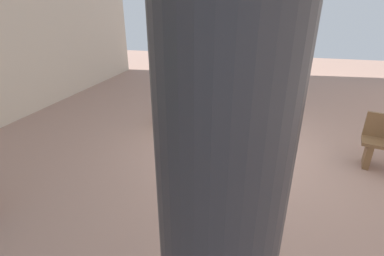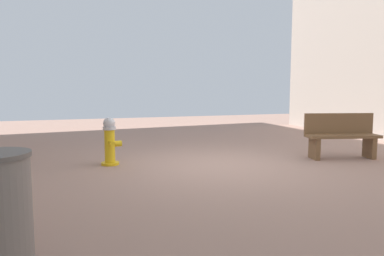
{
  "view_description": "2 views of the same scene",
  "coord_description": "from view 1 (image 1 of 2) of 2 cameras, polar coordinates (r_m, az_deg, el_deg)",
  "views": [
    {
      "loc": [
        -0.21,
        5.1,
        2.68
      ],
      "look_at": [
        1.02,
        0.45,
        0.55
      ],
      "focal_mm": 26.17,
      "sensor_mm": 36.0,
      "label": 1
    },
    {
      "loc": [
        2.7,
        6.35,
        1.49
      ],
      "look_at": [
        0.6,
        0.1,
        0.76
      ],
      "focal_mm": 33.91,
      "sensor_mm": 36.0,
      "label": 2
    }
  ],
  "objects": [
    {
      "name": "street_lamp",
      "position": [
        0.28,
        6.61,
        0.09
      ],
      "size": [
        0.36,
        0.36,
        4.16
      ],
      "color": "#2D2D33",
      "rests_on": "ground_plane"
    },
    {
      "name": "ground_plane",
      "position": [
        5.76,
        11.02,
        -4.33
      ],
      "size": [
        23.4,
        23.4,
        0.0
      ],
      "primitive_type": "plane",
      "color": "#9E7A6B"
    },
    {
      "name": "fire_hydrant",
      "position": [
        6.62,
        -5.58,
        4.22
      ],
      "size": [
        0.41,
        0.43,
        0.93
      ],
      "color": "gold",
      "rests_on": "ground_plane"
    }
  ]
}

